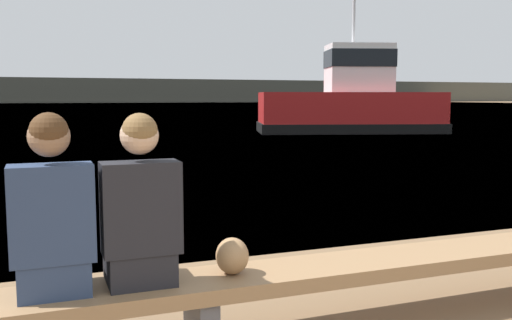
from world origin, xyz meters
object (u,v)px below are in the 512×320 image
(bench_main, at_px, (201,290))
(tugboat_red, at_px, (351,105))
(person_right, at_px, (140,212))
(person_left, at_px, (52,217))
(shopping_bag, at_px, (232,256))

(bench_main, relative_size, tugboat_red, 1.04)
(tugboat_red, bearing_deg, person_right, 163.53)
(person_left, relative_size, tugboat_red, 0.12)
(person_right, bearing_deg, shopping_bag, 1.07)
(shopping_bag, bearing_deg, person_left, -179.40)
(bench_main, distance_m, shopping_bag, 0.28)
(person_left, distance_m, person_right, 0.48)
(person_left, bearing_deg, shopping_bag, 0.60)
(bench_main, bearing_deg, person_left, 179.54)
(person_right, bearing_deg, person_left, -179.95)
(person_right, height_order, shopping_bag, person_right)
(bench_main, xyz_separation_m, person_left, (-0.83, 0.01, 0.51))
(bench_main, bearing_deg, tugboat_red, 57.24)
(tugboat_red, bearing_deg, bench_main, 164.31)
(bench_main, bearing_deg, person_right, 178.83)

